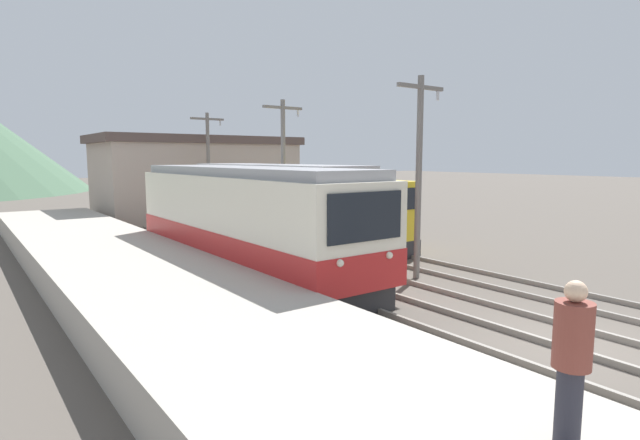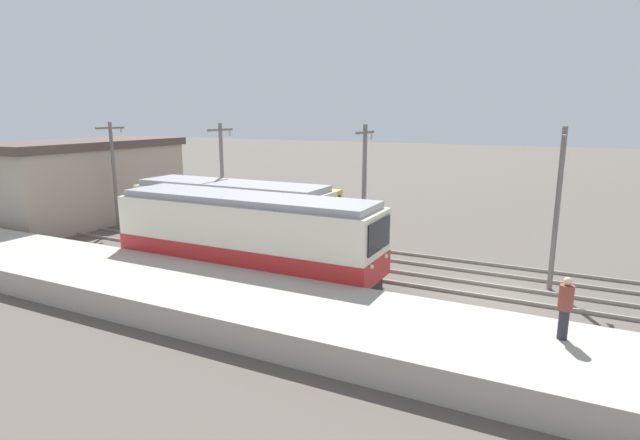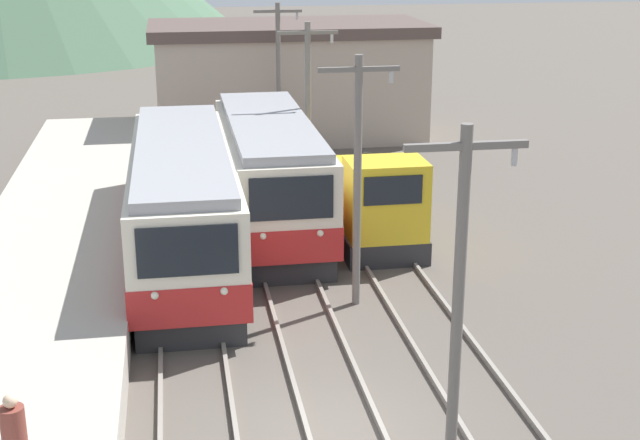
# 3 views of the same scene
# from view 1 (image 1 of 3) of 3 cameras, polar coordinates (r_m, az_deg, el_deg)

# --- Properties ---
(ground_plane) EXTENTS (200.00, 200.00, 0.00)m
(ground_plane) POSITION_cam_1_polar(r_m,az_deg,el_deg) (12.06, 27.23, -12.60)
(ground_plane) COLOR #564F47
(platform_left) EXTENTS (4.50, 54.00, 0.96)m
(platform_left) POSITION_cam_1_polar(r_m,az_deg,el_deg) (7.22, 3.05, -21.25)
(platform_left) COLOR #ADA599
(platform_left) RESTS_ON ground
(track_left) EXTENTS (1.54, 60.00, 0.14)m
(track_left) POSITION_cam_1_polar(r_m,az_deg,el_deg) (9.90, 20.26, -16.14)
(track_left) COLOR gray
(track_left) RESTS_ON ground
(track_center) EXTENTS (1.54, 60.00, 0.14)m
(track_center) POSITION_cam_1_polar(r_m,az_deg,el_deg) (12.21, 27.67, -12.04)
(track_center) COLOR gray
(track_center) RESTS_ON ground
(commuter_train_left) EXTENTS (2.84, 11.89, 3.61)m
(commuter_train_left) POSITION_cam_1_polar(r_m,az_deg,el_deg) (16.59, -8.45, -0.66)
(commuter_train_left) COLOR #28282B
(commuter_train_left) RESTS_ON ground
(commuter_train_center) EXTENTS (2.84, 10.31, 3.64)m
(commuter_train_center) POSITION_cam_1_polar(r_m,az_deg,el_deg) (20.37, -5.19, 0.86)
(commuter_train_center) COLOR #28282B
(commuter_train_center) RESTS_ON ground
(shunting_locomotive) EXTENTS (2.40, 5.35, 3.00)m
(shunting_locomotive) POSITION_cam_1_polar(r_m,az_deg,el_deg) (20.78, 4.45, -0.35)
(shunting_locomotive) COLOR #28282B
(shunting_locomotive) RESTS_ON ground
(catenary_mast_mid) EXTENTS (2.00, 0.20, 6.45)m
(catenary_mast_mid) POSITION_cam_1_polar(r_m,az_deg,el_deg) (16.25, 11.25, 5.70)
(catenary_mast_mid) COLOR slate
(catenary_mast_mid) RESTS_ON ground
(catenary_mast_far) EXTENTS (2.00, 0.20, 6.45)m
(catenary_mast_far) POSITION_cam_1_polar(r_m,az_deg,el_deg) (22.48, -4.20, 6.18)
(catenary_mast_far) COLOR slate
(catenary_mast_far) RESTS_ON ground
(catenary_mast_distant) EXTENTS (2.00, 0.20, 6.45)m
(catenary_mast_distant) POSITION_cam_1_polar(r_m,az_deg,el_deg) (29.61, -12.62, 6.26)
(catenary_mast_distant) COLOR slate
(catenary_mast_distant) RESTS_ON ground
(person_on_platform) EXTENTS (0.38, 0.38, 1.74)m
(person_on_platform) POSITION_cam_1_polar(r_m,az_deg,el_deg) (5.81, 26.81, -13.80)
(person_on_platform) COLOR #282833
(person_on_platform) RESTS_ON platform_left
(station_building) EXTENTS (12.60, 6.30, 5.25)m
(station_building) POSITION_cam_1_polar(r_m,az_deg,el_deg) (33.50, -13.81, 4.79)
(station_building) COLOR #AD9E8E
(station_building) RESTS_ON ground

